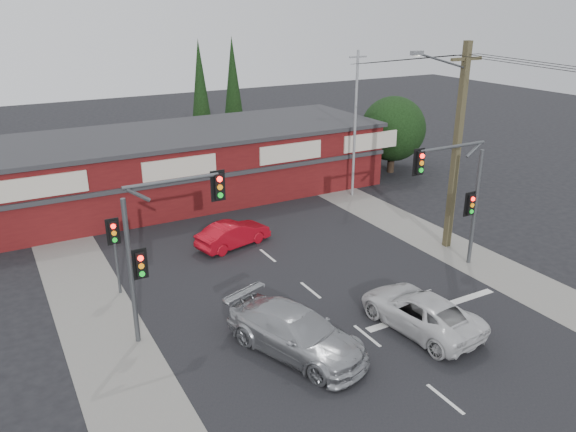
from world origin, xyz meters
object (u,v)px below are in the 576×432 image
white_suv (420,311)px  shop_building (175,165)px  red_sedan (233,234)px  utility_pole (455,142)px  silver_suv (296,332)px

white_suv → shop_building: bearing=-87.0°
red_sedan → utility_pole: bearing=-134.0°
red_sedan → utility_pole: (9.33, -5.25, 4.75)m
shop_building → utility_pole: 17.15m
red_sedan → shop_building: size_ratio=0.14×
shop_building → utility_pole: (9.36, -14.00, 3.26)m
white_suv → silver_suv: 4.96m
utility_pole → silver_suv: bearing=-158.7°
silver_suv → red_sedan: (1.84, 9.61, -0.15)m
white_suv → utility_pole: bearing=-146.3°
silver_suv → shop_building: (1.80, 18.36, 1.34)m
white_suv → utility_pole: utility_pole is taller
silver_suv → shop_building: bearing=64.2°
white_suv → red_sedan: (-3.05, 10.48, -0.05)m
silver_suv → utility_pole: 12.84m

